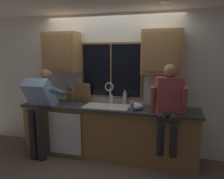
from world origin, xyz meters
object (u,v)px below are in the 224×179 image
object	(u,v)px
person_standing	(40,104)
cutting_board	(83,92)
bottle_green_glass	(125,98)
mixing_bowl	(136,106)
bottle_tall_clear	(111,100)
soap_dispenser	(132,107)
person_sitting_on_counter	(169,103)
knife_block	(71,96)

from	to	relation	value
person_standing	cutting_board	distance (m)	0.80
person_standing	bottle_green_glass	world-z (taller)	person_standing
cutting_board	bottle_green_glass	world-z (taller)	cutting_board
mixing_bowl	bottle_tall_clear	distance (m)	0.55
cutting_board	mixing_bowl	xyz separation A→B (m)	(1.06, -0.29, -0.13)
soap_dispenser	mixing_bowl	bearing A→B (deg)	64.36
person_sitting_on_counter	cutting_board	world-z (taller)	person_sitting_on_counter
bottle_green_glass	bottle_tall_clear	distance (m)	0.25
knife_block	soap_dispenser	xyz separation A→B (m)	(1.24, -0.31, -0.04)
knife_block	soap_dispenser	bearing A→B (deg)	-14.27
soap_dispenser	bottle_tall_clear	distance (m)	0.57
person_standing	person_sitting_on_counter	distance (m)	2.18
bottle_green_glass	soap_dispenser	bearing A→B (deg)	-64.05
mixing_bowl	bottle_green_glass	distance (m)	0.40
cutting_board	mixing_bowl	distance (m)	1.10
knife_block	bottle_green_glass	distance (m)	1.04
person_sitting_on_counter	cutting_board	xyz separation A→B (m)	(-1.58, 0.48, -0.00)
person_sitting_on_counter	mixing_bowl	world-z (taller)	person_sitting_on_counter
person_sitting_on_counter	bottle_tall_clear	size ratio (longest dim) A/B	6.11
knife_block	mixing_bowl	size ratio (longest dim) A/B	1.31
cutting_board	soap_dispenser	xyz separation A→B (m)	(1.01, -0.39, -0.12)
person_sitting_on_counter	cutting_board	bearing A→B (deg)	163.05
knife_block	person_sitting_on_counter	bearing A→B (deg)	-12.76
cutting_board	mixing_bowl	size ratio (longest dim) A/B	1.52
person_standing	bottle_tall_clear	size ratio (longest dim) A/B	7.57
cutting_board	mixing_bowl	bearing A→B (deg)	-15.33
person_sitting_on_counter	bottle_green_glass	bearing A→B (deg)	146.77
knife_block	mixing_bowl	world-z (taller)	knife_block
cutting_board	soap_dispenser	bearing A→B (deg)	-20.98
person_sitting_on_counter	soap_dispenser	size ratio (longest dim) A/B	7.17
cutting_board	knife_block	bearing A→B (deg)	-162.17
bottle_tall_clear	person_sitting_on_counter	bearing A→B (deg)	-23.84
person_sitting_on_counter	soap_dispenser	bearing A→B (deg)	170.57
person_standing	bottle_green_glass	bearing A→B (deg)	21.32
person_standing	mixing_bowl	bearing A→B (deg)	8.12
soap_dispenser	bottle_tall_clear	bearing A→B (deg)	141.39
person_standing	cutting_board	size ratio (longest dim) A/B	4.17
bottle_green_glass	bottle_tall_clear	world-z (taller)	bottle_green_glass
knife_block	person_standing	bearing A→B (deg)	-129.11
knife_block	cutting_board	distance (m)	0.25
knife_block	bottle_green_glass	size ratio (longest dim) A/B	1.13
person_standing	cutting_board	world-z (taller)	person_standing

